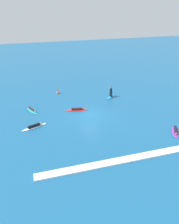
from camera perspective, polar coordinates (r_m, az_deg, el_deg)
ground_plane at (r=30.06m, az=-0.00°, el=-0.85°), size 120.00×120.00×0.00m
surfer_on_blue_board at (r=35.68m, az=5.61°, el=4.63°), size 2.30×2.04×2.14m
surfer_on_teal_board at (r=32.19m, az=-14.84°, el=0.50°), size 1.64×2.54×0.41m
surfer_on_red_board at (r=31.36m, az=-3.23°, el=0.70°), size 3.34×1.23×0.43m
surfer_on_white_board at (r=28.06m, az=-14.23°, el=-3.61°), size 3.27×1.65×0.44m
surfer_on_purple_board at (r=28.26m, az=21.57°, el=-4.61°), size 2.07×2.71×0.44m
marker_buoy at (r=37.47m, az=-8.26°, el=5.06°), size 0.48×0.48×1.12m
wave_crest at (r=22.11m, az=7.53°, el=-12.66°), size 16.24×0.90×0.18m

